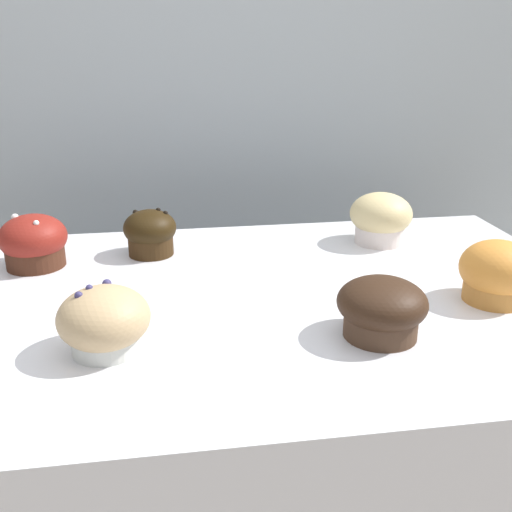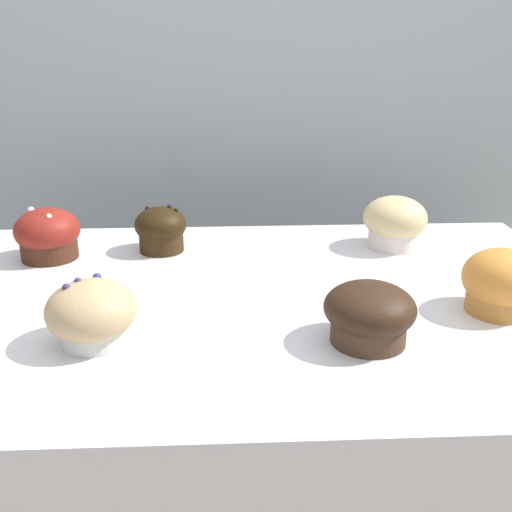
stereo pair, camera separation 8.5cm
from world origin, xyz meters
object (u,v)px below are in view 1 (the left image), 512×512
at_px(muffin_back_right, 104,322).
at_px(muffin_front_right, 497,273).
at_px(muffin_front_center, 382,308).
at_px(muffin_back_left, 150,233).
at_px(muffin_back_center, 34,242).
at_px(muffin_front_left, 381,218).

distance_m(muffin_back_right, muffin_front_right, 0.51).
height_order(muffin_front_center, muffin_back_left, muffin_back_left).
height_order(muffin_back_left, muffin_back_center, muffin_back_center).
distance_m(muffin_front_right, muffin_back_center, 0.68).
height_order(muffin_back_left, muffin_back_right, muffin_back_right).
relative_size(muffin_front_center, muffin_front_right, 1.06).
bearing_deg(muffin_back_center, muffin_back_left, 8.59).
bearing_deg(muffin_back_right, muffin_back_center, 114.02).
relative_size(muffin_front_center, muffin_back_right, 1.03).
relative_size(muffin_back_right, muffin_front_left, 0.99).
bearing_deg(muffin_back_right, muffin_front_left, 35.72).
bearing_deg(muffin_back_left, muffin_back_center, -171.41).
height_order(muffin_front_left, muffin_back_center, muffin_front_left).
bearing_deg(muffin_back_left, muffin_back_right, -98.61).
height_order(muffin_back_left, muffin_front_left, muffin_front_left).
bearing_deg(muffin_front_left, muffin_front_center, -109.66).
distance_m(muffin_back_left, muffin_back_center, 0.18).
distance_m(muffin_back_left, muffin_front_right, 0.53).
distance_m(muffin_back_right, muffin_back_center, 0.32).
bearing_deg(muffin_back_right, muffin_back_left, 81.39).
relative_size(muffin_front_left, muffin_front_right, 1.05).
bearing_deg(muffin_front_left, muffin_back_right, -144.28).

